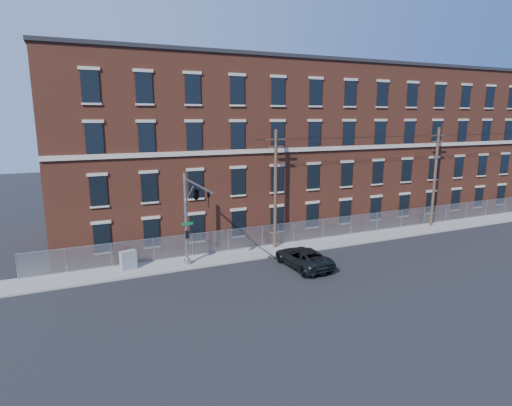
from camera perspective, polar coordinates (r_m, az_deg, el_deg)
The scene contains 10 objects.
ground at distance 30.58m, azimuth 3.94°, elevation -9.63°, with size 140.00×140.00×0.00m, color black.
sidewalk at distance 40.94m, azimuth 15.67°, elevation -4.40°, with size 65.00×3.00×0.12m, color gray.
mill_building at distance 46.69m, azimuth 9.22°, elevation 7.93°, with size 55.30×14.32×16.30m.
chain_link_fence at distance 41.65m, azimuth 14.61°, elevation -2.64°, with size 59.06×0.06×1.85m.
traffic_signal_mast at distance 28.88m, azimuth -8.56°, elevation 0.14°, with size 0.90×6.75×7.00m.
utility_pole_near at distance 34.86m, azimuth 2.69°, elevation 2.16°, with size 1.80×0.28×10.00m.
utility_pole_mid at distance 45.75m, azimuth 23.34°, elevation 3.51°, with size 1.80×0.28×10.00m.
overhead_wires at distance 45.43m, azimuth 23.73°, elevation 8.23°, with size 40.00×0.62×0.62m.
pickup_truck at distance 31.75m, azimuth 6.45°, elevation -7.43°, with size 2.47×5.36×1.49m, color black.
utility_cabinet at distance 32.19m, azimuth -17.12°, elevation -7.47°, with size 1.13×0.56×1.41m, color gray.
Camera 1 is at (-13.39, -25.14, 11.13)m, focal length 29.17 mm.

